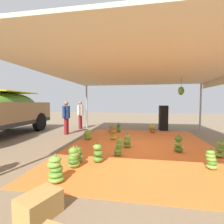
{
  "coord_description": "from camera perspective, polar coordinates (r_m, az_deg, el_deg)",
  "views": [
    {
      "loc": [
        -5.86,
        0.08,
        1.57
      ],
      "look_at": [
        0.72,
        1.18,
        1.19
      ],
      "focal_mm": 25.89,
      "sensor_mm": 36.0,
      "label": 1
    }
  ],
  "objects": [
    {
      "name": "worker_0",
      "position": [
        9.96,
        -11.14,
        -0.22
      ],
      "size": [
        0.61,
        0.38,
        1.68
      ],
      "color": "maroon",
      "rests_on": "ground"
    },
    {
      "name": "banana_bunch_11",
      "position": [
        4.38,
        -5.01,
        -14.45
      ],
      "size": [
        0.4,
        0.4,
        0.53
      ],
      "color": "#518428",
      "rests_on": "tarp_orange"
    },
    {
      "name": "banana_bunch_13",
      "position": [
        4.6,
        31.61,
        -14.19
      ],
      "size": [
        0.34,
        0.34,
        0.52
      ],
      "color": "#75A83D",
      "rests_on": "tarp_orange"
    },
    {
      "name": "ground_plane",
      "position": [
        6.73,
        -16.79,
        -10.38
      ],
      "size": [
        40.0,
        40.0,
        0.0
      ],
      "primitive_type": "plane",
      "color": "#7F6B51"
    },
    {
      "name": "banana_bunch_5",
      "position": [
        4.92,
        2.38,
        -12.45
      ],
      "size": [
        0.36,
        0.35,
        0.55
      ],
      "color": "#60932D",
      "rests_on": "tarp_orange"
    },
    {
      "name": "banana_bunch_8",
      "position": [
        8.61,
        -0.09,
        -5.95
      ],
      "size": [
        0.41,
        0.41,
        0.43
      ],
      "color": "#996628",
      "rests_on": "tarp_orange"
    },
    {
      "name": "banana_bunch_1",
      "position": [
        8.84,
        13.95,
        -5.64
      ],
      "size": [
        0.38,
        0.39,
        0.48
      ],
      "color": "#996628",
      "rests_on": "tarp_orange"
    },
    {
      "name": "banana_bunch_7",
      "position": [
        5.65,
        22.36,
        -10.58
      ],
      "size": [
        0.37,
        0.38,
        0.54
      ],
      "color": "#477523",
      "rests_on": "tarp_orange"
    },
    {
      "name": "tarp_orange",
      "position": [
        6.06,
        10.15,
        -11.76
      ],
      "size": [
        6.78,
        5.11,
        0.01
      ],
      "primitive_type": "cube",
      "color": "orange",
      "rests_on": "ground"
    },
    {
      "name": "banana_bunch_12",
      "position": [
        5.77,
        5.45,
        -10.36
      ],
      "size": [
        0.37,
        0.36,
        0.48
      ],
      "color": "#6B9E38",
      "rests_on": "tarp_orange"
    },
    {
      "name": "banana_bunch_3",
      "position": [
        6.96,
        0.39,
        -8.11
      ],
      "size": [
        0.36,
        0.36,
        0.45
      ],
      "color": "gold",
      "rests_on": "tarp_orange"
    },
    {
      "name": "banana_bunch_9",
      "position": [
        4.13,
        -13.39,
        -15.54
      ],
      "size": [
        0.4,
        0.38,
        0.54
      ],
      "color": "#75A83D",
      "rests_on": "tarp_orange"
    },
    {
      "name": "speaker_stack",
      "position": [
        9.79,
        17.69,
        -1.97
      ],
      "size": [
        0.55,
        0.49,
        1.41
      ],
      "color": "black",
      "rests_on": "ground"
    },
    {
      "name": "banana_bunch_0",
      "position": [
        3.57,
        -19.3,
        -18.77
      ],
      "size": [
        0.35,
        0.36,
        0.56
      ],
      "color": "#6B9E38",
      "rests_on": "tarp_orange"
    },
    {
      "name": "crate_1",
      "position": [
        2.74,
        -24.24,
        -27.86
      ],
      "size": [
        0.63,
        0.55,
        0.33
      ],
      "primitive_type": "cube",
      "rotation": [
        0.0,
        0.0,
        -0.36
      ],
      "color": "#B78947",
      "rests_on": "ground"
    },
    {
      "name": "banana_bunch_4",
      "position": [
        5.66,
        33.87,
        -11.05
      ],
      "size": [
        0.4,
        0.41,
        0.52
      ],
      "color": "#75A83D",
      "rests_on": "tarp_orange"
    },
    {
      "name": "worker_2",
      "position": [
        8.33,
        -15.85,
        -1.02
      ],
      "size": [
        0.61,
        0.37,
        1.66
      ],
      "color": "maroon",
      "rests_on": "ground"
    },
    {
      "name": "banana_bunch_10",
      "position": [
        4.53,
        -12.26,
        -14.58
      ],
      "size": [
        0.4,
        0.4,
        0.44
      ],
      "color": "#60932D",
      "rests_on": "tarp_orange"
    },
    {
      "name": "banana_bunch_6",
      "position": [
        7.0,
        -8.59,
        -8.03
      ],
      "size": [
        0.49,
        0.47,
        0.45
      ],
      "color": "#75A83D",
      "rests_on": "tarp_orange"
    },
    {
      "name": "banana_bunch_2",
      "position": [
        8.71,
        2.31,
        -5.63
      ],
      "size": [
        0.32,
        0.35,
        0.51
      ],
      "color": "#518428",
      "rests_on": "tarp_orange"
    },
    {
      "name": "tent_canopy",
      "position": [
        5.96,
        11.37,
        13.4
      ],
      "size": [
        8.0,
        7.0,
        2.71
      ],
      "color": "#9EA0A5",
      "rests_on": "ground"
    }
  ]
}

